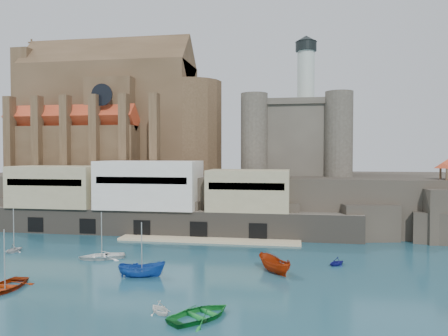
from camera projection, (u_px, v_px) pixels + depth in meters
ground at (164, 269)px, 54.16m from camera, size 300.00×300.00×0.00m
promontory at (219, 198)px, 92.82m from camera, size 100.00×36.00×10.00m
quay at (148, 200)px, 78.38m from camera, size 70.00×12.00×13.05m
church at (116, 119)px, 98.63m from camera, size 47.00×25.93×30.51m
castle_keep at (296, 135)px, 91.34m from camera, size 21.20×21.20×29.30m
boat_0 at (5, 289)px, 46.24m from camera, size 4.54×1.59×6.25m
boat_1 at (160, 313)px, 39.37m from camera, size 2.70×2.73×2.77m
boat_2 at (142, 277)px, 50.91m from camera, size 2.53×2.49×5.49m
boat_3 at (201, 318)px, 38.21m from camera, size 4.31×3.81×6.27m
boat_4 at (14, 252)px, 63.51m from camera, size 2.88×2.13×2.99m
boat_5 at (274, 272)px, 52.94m from camera, size 3.10×3.11×5.83m
boat_6 at (102, 258)px, 59.74m from camera, size 3.16×4.52×6.19m
boat_7 at (337, 265)px, 56.21m from camera, size 2.67×2.63×2.70m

